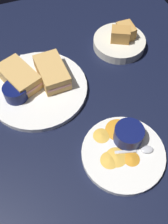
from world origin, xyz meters
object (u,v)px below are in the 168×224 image
ramekin_dark_sauce (16,92)px  spoon_by_dark_ramekin (35,90)px  plate_sandwich_main (38,89)px  plate_chips_companion (123,154)px  sandwich_half_near (52,72)px  spoon_by_gravy_ramekin (142,150)px  ramekin_light_gravy (129,134)px  bread_basket_rear (120,40)px  sandwich_half_far (19,77)px

ramekin_dark_sauce → spoon_by_dark_ramekin: ramekin_dark_sauce is taller
plate_sandwich_main → plate_chips_companion: (28.21, 14.63, 0.00)cm
sandwich_half_near → spoon_by_gravy_ramekin: size_ratio=1.36×
plate_sandwich_main → ramekin_light_gravy: ramekin_light_gravy is taller
sandwich_half_near → spoon_by_dark_ramekin: sandwich_half_near is taller
sandwich_half_near → ramekin_light_gravy: (26.92, 12.04, -0.07)cm
spoon_by_dark_ramekin → bread_basket_rear: bearing=107.7°
ramekin_dark_sauce → spoon_by_gravy_ramekin: ramekin_dark_sauce is taller
sandwich_half_far → bread_basket_rear: size_ratio=0.86×
ramekin_dark_sauce → spoon_by_gravy_ramekin: (28.18, 25.60, -1.81)cm
spoon_by_dark_ramekin → plate_chips_companion: bearing=30.2°
plate_chips_companion → spoon_by_gravy_ramekin: bearing=74.8°
plate_chips_companion → spoon_by_gravy_ramekin: 4.78cm
plate_sandwich_main → sandwich_half_near: (-1.90, 5.25, 3.20)cm
plate_chips_companion → ramekin_light_gravy: (-3.20, 2.67, 3.13)cm
ramekin_light_gravy → bread_basket_rear: bearing=157.9°
ramekin_light_gravy → ramekin_dark_sauce: bearing=-135.0°
ramekin_dark_sauce → spoon_by_dark_ramekin: 5.78cm
sandwich_half_near → sandwich_half_far: size_ratio=0.90×
plate_sandwich_main → spoon_by_gravy_ramekin: bearing=33.0°
spoon_by_dark_ramekin → sandwich_half_far: bearing=-146.5°
spoon_by_dark_ramekin → ramekin_light_gravy: size_ratio=1.31×
plate_chips_companion → bread_basket_rear: 40.60cm
plate_sandwich_main → sandwich_half_near: bearing=109.9°
ramekin_dark_sauce → plate_chips_companion: bearing=38.1°
spoon_by_gravy_ramekin → spoon_by_dark_ramekin: bearing=-144.4°
sandwich_half_near → sandwich_half_far: 9.67cm
ramekin_dark_sauce → bread_basket_rear: bread_basket_rear is taller
spoon_by_gravy_ramekin → bread_basket_rear: 40.13cm
plate_sandwich_main → plate_chips_companion: same height
sandwich_half_far → plate_chips_companion: size_ratio=0.70×
sandwich_half_near → plate_chips_companion: size_ratio=0.63×
ramekin_dark_sauce → ramekin_light_gravy: size_ratio=0.91×
spoon_by_dark_ramekin → sandwich_half_near: bearing=117.4°
spoon_by_gravy_ramekin → bread_basket_rear: (-38.31, 11.97, 0.48)cm
plate_sandwich_main → spoon_by_dark_ramekin: bearing=-36.9°
ramekin_light_gravy → bread_basket_rear: (-33.89, 13.78, -1.49)cm
plate_sandwich_main → ramekin_dark_sauce: bearing=-79.1°
ramekin_light_gravy → spoon_by_gravy_ramekin: 5.16cm
sandwich_half_far → ramekin_light_gravy: bearing=37.0°
spoon_by_dark_ramekin → ramekin_light_gravy: 29.99cm
spoon_by_gravy_ramekin → bread_basket_rear: bread_basket_rear is taller
spoon_by_dark_ramekin → plate_sandwich_main: bearing=143.1°
sandwich_half_near → spoon_by_dark_ramekin: 7.33cm
sandwich_half_far → spoon_by_gravy_ramekin: bearing=35.3°
sandwich_half_near → plate_sandwich_main: bearing=-70.1°
bread_basket_rear → ramekin_dark_sauce: bearing=-74.9°
plate_sandwich_main → bread_basket_rear: bearing=105.9°
sandwich_half_far → ramekin_light_gravy: (28.61, 21.57, -0.07)cm
ramekin_light_gravy → bread_basket_rear: bread_basket_rear is taller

